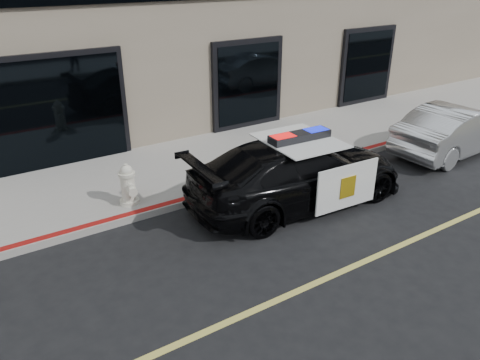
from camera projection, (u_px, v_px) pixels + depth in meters
ground at (254, 311)px, 6.99m from camera, size 120.00×120.00×0.00m
sidewalk_n at (128, 181)px, 10.95m from camera, size 60.00×3.50×0.15m
police_car at (298, 172)px, 9.86m from camera, size 2.52×5.07×1.59m
silver_sedan at (457, 129)px, 12.51m from camera, size 1.84×4.19×1.33m
fire_hydrant at (128, 185)px, 9.60m from camera, size 0.40×0.56×0.89m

